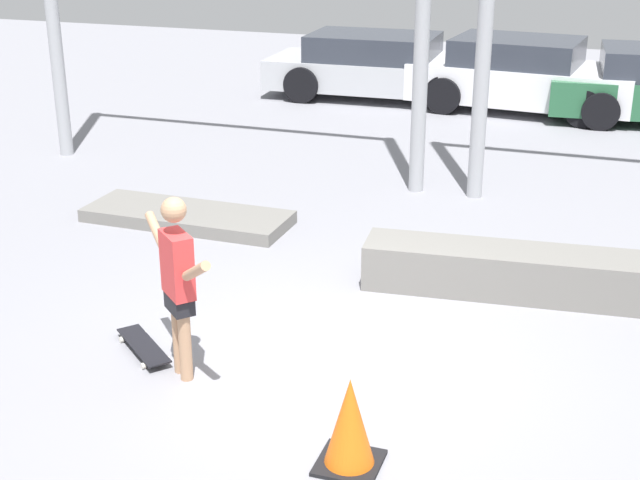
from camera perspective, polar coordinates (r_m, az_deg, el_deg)
The scene contains 8 objects.
ground_plane at distance 7.77m, azimuth 0.60°, elevation -7.95°, with size 36.00×36.00×0.00m, color gray.
skateboarder at distance 7.30m, azimuth -9.08°, elevation -2.44°, with size 1.03×0.95×1.58m.
skateboard at distance 8.08m, azimuth -11.23°, elevation -6.65°, with size 0.76×0.69×0.08m.
grind_box at distance 9.19m, azimuth 11.83°, elevation -1.97°, with size 2.87×0.62×0.47m, color slate.
manual_pad at distance 11.10m, azimuth -8.48°, elevation 1.51°, with size 2.55×0.90×0.16m, color slate.
parked_car_silver at distance 17.84m, azimuth 3.83°, elevation 11.01°, with size 4.49×2.03×1.25m.
parked_car_white at distance 17.17m, azimuth 12.80°, elevation 10.24°, with size 4.22×2.30×1.32m.
traffic_cone at distance 6.35m, azimuth 1.92°, elevation -11.67°, with size 0.45×0.45×0.70m.
Camera 1 is at (2.12, -6.43, 3.80)m, focal length 50.00 mm.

